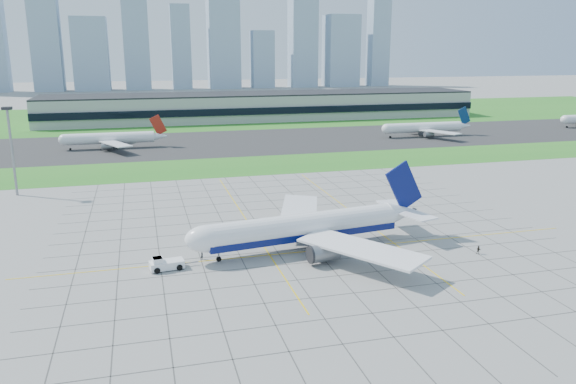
{
  "coord_description": "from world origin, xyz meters",
  "views": [
    {
      "loc": [
        -34.32,
        -108.34,
        41.06
      ],
      "look_at": [
        0.22,
        21.54,
        7.0
      ],
      "focal_mm": 35.0,
      "sensor_mm": 36.0,
      "label": 1
    }
  ],
  "objects_px": {
    "pushback_tug": "(165,264)",
    "crew_near": "(202,255)",
    "light_mast": "(11,140)",
    "airliner": "(305,227)",
    "distant_jet_2": "(425,127)",
    "distant_jet_1": "(111,138)",
    "crew_far": "(479,250)"
  },
  "relations": [
    {
      "from": "distant_jet_1",
      "to": "crew_far",
      "type": "bearing_deg",
      "value": -63.06
    },
    {
      "from": "crew_far",
      "to": "distant_jet_2",
      "type": "bearing_deg",
      "value": 97.94
    },
    {
      "from": "airliner",
      "to": "distant_jet_2",
      "type": "bearing_deg",
      "value": 45.65
    },
    {
      "from": "airliner",
      "to": "pushback_tug",
      "type": "distance_m",
      "value": 29.99
    },
    {
      "from": "pushback_tug",
      "to": "light_mast",
      "type": "bearing_deg",
      "value": 111.21
    },
    {
      "from": "airliner",
      "to": "crew_near",
      "type": "xyz_separation_m",
      "value": [
        -21.98,
        -0.7,
        -3.83
      ]
    },
    {
      "from": "crew_far",
      "to": "pushback_tug",
      "type": "bearing_deg",
      "value": -154.99
    },
    {
      "from": "crew_far",
      "to": "distant_jet_1",
      "type": "relative_size",
      "value": 0.04
    },
    {
      "from": "light_mast",
      "to": "crew_far",
      "type": "distance_m",
      "value": 129.09
    },
    {
      "from": "crew_far",
      "to": "distant_jet_1",
      "type": "height_order",
      "value": "distant_jet_1"
    },
    {
      "from": "airliner",
      "to": "crew_near",
      "type": "distance_m",
      "value": 22.33
    },
    {
      "from": "crew_near",
      "to": "distant_jet_2",
      "type": "bearing_deg",
      "value": -9.04
    },
    {
      "from": "crew_near",
      "to": "distant_jet_2",
      "type": "xyz_separation_m",
      "value": [
        123.99,
        139.03,
        3.59
      ]
    },
    {
      "from": "pushback_tug",
      "to": "crew_near",
      "type": "distance_m",
      "value": 8.3
    },
    {
      "from": "distant_jet_1",
      "to": "distant_jet_2",
      "type": "distance_m",
      "value": 146.56
    },
    {
      "from": "distant_jet_1",
      "to": "distant_jet_2",
      "type": "xyz_separation_m",
      "value": [
        146.52,
        -3.34,
        0.0
      ]
    },
    {
      "from": "pushback_tug",
      "to": "distant_jet_1",
      "type": "relative_size",
      "value": 0.22
    },
    {
      "from": "distant_jet_1",
      "to": "distant_jet_2",
      "type": "bearing_deg",
      "value": -1.31
    },
    {
      "from": "crew_near",
      "to": "crew_far",
      "type": "xyz_separation_m",
      "value": [
        55.75,
        -11.69,
        -0.01
      ]
    },
    {
      "from": "crew_near",
      "to": "distant_jet_1",
      "type": "bearing_deg",
      "value": 41.68
    },
    {
      "from": "crew_near",
      "to": "light_mast",
      "type": "bearing_deg",
      "value": 67.75
    },
    {
      "from": "light_mast",
      "to": "airliner",
      "type": "bearing_deg",
      "value": -43.7
    },
    {
      "from": "crew_far",
      "to": "light_mast",
      "type": "bearing_deg",
      "value": 175.04
    },
    {
      "from": "light_mast",
      "to": "distant_jet_2",
      "type": "relative_size",
      "value": 0.57
    },
    {
      "from": "airliner",
      "to": "distant_jet_1",
      "type": "distance_m",
      "value": 148.51
    },
    {
      "from": "crew_near",
      "to": "airliner",
      "type": "bearing_deg",
      "value": -55.5
    },
    {
      "from": "pushback_tug",
      "to": "crew_near",
      "type": "bearing_deg",
      "value": 17.74
    },
    {
      "from": "distant_jet_2",
      "to": "light_mast",
      "type": "bearing_deg",
      "value": -156.76
    },
    {
      "from": "crew_far",
      "to": "distant_jet_1",
      "type": "xyz_separation_m",
      "value": [
        -78.28,
        154.06,
        3.6
      ]
    },
    {
      "from": "light_mast",
      "to": "airliner",
      "type": "height_order",
      "value": "light_mast"
    },
    {
      "from": "light_mast",
      "to": "distant_jet_2",
      "type": "height_order",
      "value": "light_mast"
    },
    {
      "from": "light_mast",
      "to": "airliner",
      "type": "distance_m",
      "value": 95.1
    }
  ]
}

